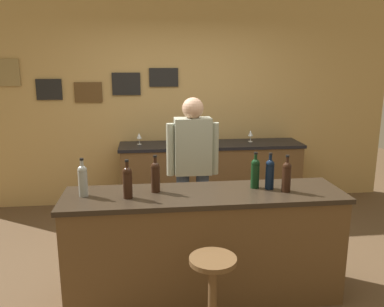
% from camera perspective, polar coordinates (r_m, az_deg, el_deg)
% --- Properties ---
extents(ground_plane, '(10.00, 10.00, 0.00)m').
position_cam_1_polar(ground_plane, '(3.93, 0.82, -16.62)').
color(ground_plane, brown).
extents(back_wall, '(6.00, 0.09, 2.80)m').
position_cam_1_polar(back_wall, '(5.46, -2.12, 7.34)').
color(back_wall, tan).
rests_on(back_wall, ground_plane).
extents(bar_counter, '(2.27, 0.60, 0.92)m').
position_cam_1_polar(bar_counter, '(3.36, 1.77, -13.12)').
color(bar_counter, brown).
rests_on(bar_counter, ground_plane).
extents(side_counter, '(2.42, 0.56, 0.90)m').
position_cam_1_polar(side_counter, '(5.32, 2.76, -3.28)').
color(side_counter, brown).
rests_on(side_counter, ground_plane).
extents(bartender, '(0.52, 0.21, 1.62)m').
position_cam_1_polar(bartender, '(3.93, 0.10, -1.84)').
color(bartender, '#384766').
rests_on(bartender, ground_plane).
extents(bar_stool, '(0.32, 0.32, 0.68)m').
position_cam_1_polar(bar_stool, '(2.81, 3.00, -18.83)').
color(bar_stool, brown).
rests_on(bar_stool, ground_plane).
extents(wine_bottle_a, '(0.07, 0.07, 0.31)m').
position_cam_1_polar(wine_bottle_a, '(3.18, -15.56, -3.64)').
color(wine_bottle_a, '#999E99').
rests_on(wine_bottle_a, bar_counter).
extents(wine_bottle_b, '(0.07, 0.07, 0.31)m').
position_cam_1_polar(wine_bottle_b, '(3.06, -9.34, -3.98)').
color(wine_bottle_b, black).
rests_on(wine_bottle_b, bar_counter).
extents(wine_bottle_c, '(0.07, 0.07, 0.31)m').
position_cam_1_polar(wine_bottle_c, '(3.18, -5.33, -3.23)').
color(wine_bottle_c, black).
rests_on(wine_bottle_c, bar_counter).
extents(wine_bottle_d, '(0.07, 0.07, 0.31)m').
position_cam_1_polar(wine_bottle_d, '(3.31, 9.15, -2.68)').
color(wine_bottle_d, black).
rests_on(wine_bottle_d, bar_counter).
extents(wine_bottle_e, '(0.07, 0.07, 0.31)m').
position_cam_1_polar(wine_bottle_e, '(3.31, 11.23, -2.78)').
color(wine_bottle_e, black).
rests_on(wine_bottle_e, bar_counter).
extents(wine_bottle_f, '(0.07, 0.07, 0.31)m').
position_cam_1_polar(wine_bottle_f, '(3.26, 13.56, -3.13)').
color(wine_bottle_f, black).
rests_on(wine_bottle_f, bar_counter).
extents(wine_glass_a, '(0.07, 0.07, 0.16)m').
position_cam_1_polar(wine_glass_a, '(5.17, -7.69, 2.51)').
color(wine_glass_a, silver).
rests_on(wine_glass_a, side_counter).
extents(wine_glass_b, '(0.07, 0.07, 0.16)m').
position_cam_1_polar(wine_glass_b, '(5.11, -0.10, 2.50)').
color(wine_glass_b, silver).
rests_on(wine_glass_b, side_counter).
extents(wine_glass_c, '(0.07, 0.07, 0.16)m').
position_cam_1_polar(wine_glass_c, '(5.37, 8.48, 2.87)').
color(wine_glass_c, silver).
rests_on(wine_glass_c, side_counter).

